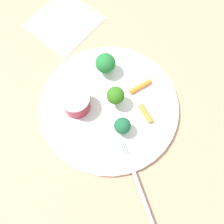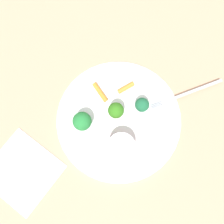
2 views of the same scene
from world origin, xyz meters
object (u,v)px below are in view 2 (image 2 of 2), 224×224
(sauce_cup, at_px, (121,147))
(napkin, at_px, (22,171))
(carrot_stick_0, at_px, (100,92))
(carrot_stick_1, at_px, (126,88))
(plate, at_px, (119,120))
(broccoli_floret_1, at_px, (142,105))
(fork, at_px, (185,94))
(broccoli_floret_2, at_px, (82,121))
(broccoli_floret_0, at_px, (116,111))

(sauce_cup, distance_m, napkin, 0.23)
(carrot_stick_0, distance_m, carrot_stick_1, 0.06)
(sauce_cup, bearing_deg, plate, 155.49)
(broccoli_floret_1, bearing_deg, carrot_stick_1, -172.09)
(carrot_stick_1, bearing_deg, fork, 55.73)
(broccoli_floret_1, height_order, napkin, broccoli_floret_1)
(broccoli_floret_2, height_order, carrot_stick_0, broccoli_floret_2)
(broccoli_floret_0, height_order, carrot_stick_1, broccoli_floret_0)
(carrot_stick_0, relative_size, napkin, 0.35)
(carrot_stick_0, bearing_deg, carrot_stick_1, 71.93)
(broccoli_floret_1, bearing_deg, broccoli_floret_0, -104.46)
(broccoli_floret_0, relative_size, broccoli_floret_1, 1.27)
(napkin, bearing_deg, carrot_stick_1, 100.66)
(plate, distance_m, broccoli_floret_0, 0.04)
(broccoli_floret_2, bearing_deg, sauce_cup, 28.78)
(fork, relative_size, napkin, 1.26)
(plate, height_order, carrot_stick_0, carrot_stick_0)
(sauce_cup, bearing_deg, napkin, -105.78)
(broccoli_floret_0, bearing_deg, broccoli_floret_1, 75.54)
(sauce_cup, bearing_deg, broccoli_floret_2, -151.22)
(broccoli_floret_2, bearing_deg, broccoli_floret_1, 77.51)
(broccoli_floret_0, bearing_deg, broccoli_floret_2, -100.93)
(plate, bearing_deg, fork, 82.65)
(fork, bearing_deg, napkin, -93.26)
(carrot_stick_0, bearing_deg, sauce_cup, -8.21)
(broccoli_floret_2, bearing_deg, carrot_stick_1, 102.75)
(broccoli_floret_1, xyz_separation_m, napkin, (-0.00, -0.31, -0.03))
(carrot_stick_1, xyz_separation_m, napkin, (0.06, -0.30, -0.02))
(carrot_stick_1, relative_size, napkin, 0.28)
(sauce_cup, bearing_deg, carrot_stick_1, 146.45)
(plate, distance_m, sauce_cup, 0.07)
(carrot_stick_0, xyz_separation_m, fork, (0.10, 0.18, -0.00))
(broccoli_floret_0, xyz_separation_m, fork, (0.04, 0.17, -0.03))
(broccoli_floret_1, distance_m, fork, 0.11)
(broccoli_floret_0, distance_m, carrot_stick_1, 0.07)
(carrot_stick_0, height_order, fork, carrot_stick_0)
(napkin, bearing_deg, carrot_stick_0, 107.44)
(sauce_cup, relative_size, carrot_stick_1, 1.43)
(broccoli_floret_0, xyz_separation_m, broccoli_floret_2, (-0.01, -0.08, -0.00))
(broccoli_floret_0, relative_size, carrot_stick_0, 1.03)
(broccoli_floret_0, distance_m, broccoli_floret_2, 0.08)
(napkin, bearing_deg, plate, 89.55)
(broccoli_floret_0, height_order, napkin, broccoli_floret_0)
(carrot_stick_1, distance_m, fork, 0.14)
(carrot_stick_1, bearing_deg, broccoli_floret_2, -77.25)
(plate, xyz_separation_m, sauce_cup, (0.06, -0.03, 0.03))
(broccoli_floret_0, bearing_deg, napkin, -87.08)
(broccoli_floret_1, bearing_deg, fork, 79.17)
(broccoli_floret_1, xyz_separation_m, broccoli_floret_2, (-0.03, -0.14, 0.01))
(plate, relative_size, broccoli_floret_0, 5.49)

